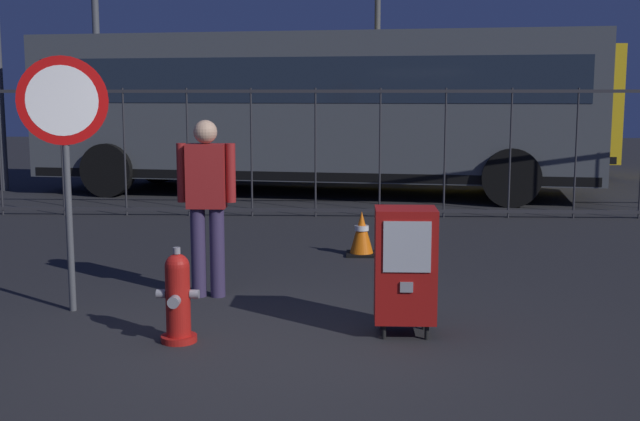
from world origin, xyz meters
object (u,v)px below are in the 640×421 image
(pedestrian, at_px, (207,198))
(bus_far, at_px, (382,103))
(bus_near, at_px, (314,105))
(traffic_cone, at_px, (362,234))
(stop_sign, at_px, (64,130))
(fire_hydrant, at_px, (178,298))
(newspaper_box_primary, at_px, (405,264))

(pedestrian, xyz_separation_m, bus_far, (2.04, 11.76, 0.76))
(bus_near, bearing_deg, traffic_cone, -73.43)
(bus_far, bearing_deg, stop_sign, -104.84)
(traffic_cone, relative_size, bus_near, 0.05)
(stop_sign, bearing_deg, traffic_cone, 45.08)
(stop_sign, relative_size, traffic_cone, 4.21)
(fire_hydrant, bearing_deg, pedestrian, 90.87)
(stop_sign, bearing_deg, pedestrian, 26.88)
(stop_sign, relative_size, bus_far, 0.21)
(newspaper_box_primary, distance_m, stop_sign, 3.13)
(stop_sign, relative_size, bus_near, 0.21)
(bus_near, bearing_deg, bus_far, 77.23)
(fire_hydrant, height_order, traffic_cone, fire_hydrant)
(newspaper_box_primary, distance_m, traffic_cone, 3.19)
(pedestrian, distance_m, bus_near, 8.11)
(newspaper_box_primary, bearing_deg, bus_near, 97.33)
(bus_far, bearing_deg, pedestrian, -100.32)
(pedestrian, bearing_deg, newspaper_box_primary, -32.49)
(bus_far, bearing_deg, traffic_cone, -93.82)
(pedestrian, bearing_deg, bus_near, 85.72)
(bus_near, bearing_deg, stop_sign, -92.92)
(newspaper_box_primary, relative_size, pedestrian, 0.61)
(traffic_cone, relative_size, bus_far, 0.05)
(fire_hydrant, xyz_separation_m, bus_near, (0.58, 9.45, 1.36))
(fire_hydrant, relative_size, newspaper_box_primary, 0.73)
(bus_near, height_order, bus_far, same)
(stop_sign, bearing_deg, bus_far, 75.66)
(newspaper_box_primary, xyz_separation_m, bus_far, (0.25, 12.90, 1.14))
(newspaper_box_primary, bearing_deg, bus_far, 88.87)
(newspaper_box_primary, bearing_deg, fire_hydrant, -171.22)
(stop_sign, distance_m, bus_far, 12.72)
(pedestrian, xyz_separation_m, traffic_cone, (1.47, 2.03, -0.69))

